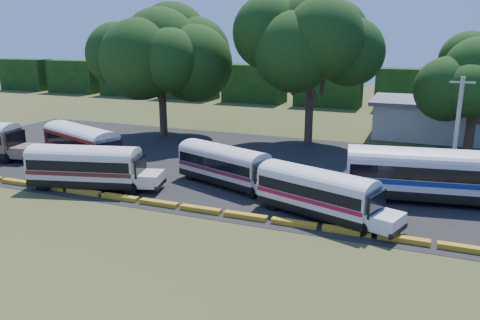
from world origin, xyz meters
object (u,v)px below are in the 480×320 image
at_px(bus_red, 83,143).
at_px(bus_cream_west, 87,165).
at_px(bus_white_red, 319,191).
at_px(tree_west, 160,48).

bearing_deg(bus_red, bus_cream_west, -27.22).
relative_size(bus_red, bus_white_red, 1.12).
bearing_deg(tree_west, bus_cream_west, -76.81).
bearing_deg(bus_white_red, bus_red, -172.71).
height_order(bus_red, tree_west, tree_west).
height_order(bus_white_red, tree_west, tree_west).
bearing_deg(bus_white_red, bus_cream_west, -158.51).
xyz_separation_m(bus_cream_west, tree_west, (-4.07, 17.35, 7.59)).
xyz_separation_m(bus_red, bus_white_red, (21.07, -4.38, -0.23)).
relative_size(bus_cream_west, bus_white_red, 1.07).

